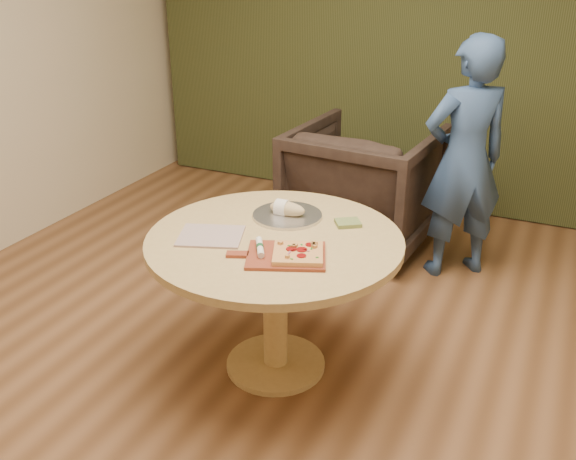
% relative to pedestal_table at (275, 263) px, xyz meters
% --- Properties ---
extents(room_shell, '(5.04, 6.04, 2.84)m').
position_rel_pedestal_table_xyz_m(room_shell, '(0.10, -0.31, 0.79)').
color(room_shell, brown).
rests_on(room_shell, ground).
extents(curtain, '(4.80, 0.14, 2.78)m').
position_rel_pedestal_table_xyz_m(curtain, '(0.10, 2.59, 0.79)').
color(curtain, '#2E3417').
rests_on(curtain, ground).
extents(pedestal_table, '(1.24, 1.24, 0.75)m').
position_rel_pedestal_table_xyz_m(pedestal_table, '(0.00, 0.00, 0.00)').
color(pedestal_table, tan).
rests_on(pedestal_table, ground).
extents(pizza_paddle, '(0.47, 0.39, 0.01)m').
position_rel_pedestal_table_xyz_m(pizza_paddle, '(0.13, -0.17, 0.15)').
color(pizza_paddle, brown).
rests_on(pizza_paddle, pedestal_table).
extents(flatbread_pizza, '(0.29, 0.29, 0.04)m').
position_rel_pedestal_table_xyz_m(flatbread_pizza, '(0.19, -0.16, 0.17)').
color(flatbread_pizza, '#E7A75A').
rests_on(flatbread_pizza, pizza_paddle).
extents(cutlery_roll, '(0.12, 0.18, 0.03)m').
position_rel_pedestal_table_xyz_m(cutlery_roll, '(0.02, -0.18, 0.17)').
color(cutlery_roll, white).
rests_on(cutlery_roll, pizza_paddle).
extents(newspaper, '(0.37, 0.34, 0.01)m').
position_rel_pedestal_table_xyz_m(newspaper, '(-0.28, -0.13, 0.15)').
color(newspaper, silver).
rests_on(newspaper, pedestal_table).
extents(serving_tray, '(0.36, 0.36, 0.02)m').
position_rel_pedestal_table_xyz_m(serving_tray, '(-0.05, 0.25, 0.15)').
color(serving_tray, silver).
rests_on(serving_tray, pedestal_table).
extents(bread_roll, '(0.19, 0.09, 0.09)m').
position_rel_pedestal_table_xyz_m(bread_roll, '(-0.06, 0.25, 0.18)').
color(bread_roll, '#CEB67D').
rests_on(bread_roll, serving_tray).
extents(green_packet, '(0.16, 0.15, 0.02)m').
position_rel_pedestal_table_xyz_m(green_packet, '(0.27, 0.28, 0.15)').
color(green_packet, '#53672E').
rests_on(green_packet, pedestal_table).
extents(armchair, '(1.01, 0.96, 0.97)m').
position_rel_pedestal_table_xyz_m(armchair, '(-0.08, 1.62, -0.12)').
color(armchair, black).
rests_on(armchair, ground).
extents(person_standing, '(0.68, 0.65, 1.56)m').
position_rel_pedestal_table_xyz_m(person_standing, '(0.61, 1.47, 0.17)').
color(person_standing, '#324F7E').
rests_on(person_standing, ground).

